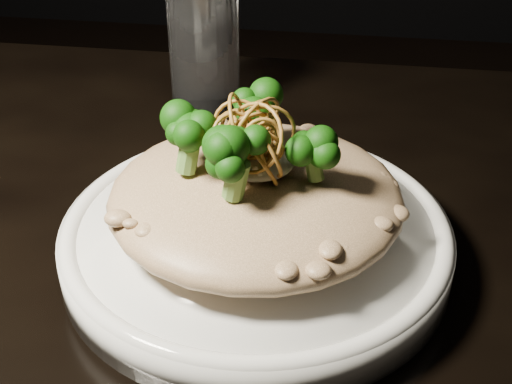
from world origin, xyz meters
TOP-DOWN VIEW (x-y plane):
  - table at (0.00, 0.00)m, footprint 1.10×0.80m
  - plate at (0.01, 0.04)m, footprint 0.27×0.27m
  - risotto at (0.01, 0.04)m, footprint 0.20×0.20m
  - broccoli at (0.01, 0.04)m, footprint 0.11×0.11m
  - cheese at (0.01, 0.04)m, footprint 0.05×0.05m
  - shallots at (0.01, 0.03)m, footprint 0.06×0.06m
  - drinking_glass at (-0.07, 0.27)m, footprint 0.09×0.09m

SIDE VIEW (x-z plane):
  - table at x=0.00m, z-range 0.29..1.04m
  - plate at x=0.01m, z-range 0.75..0.78m
  - risotto at x=0.01m, z-range 0.78..0.82m
  - drinking_glass at x=-0.07m, z-range 0.75..0.87m
  - cheese at x=0.01m, z-range 0.82..0.84m
  - broccoli at x=0.01m, z-range 0.82..0.86m
  - shallots at x=0.01m, z-range 0.84..0.87m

